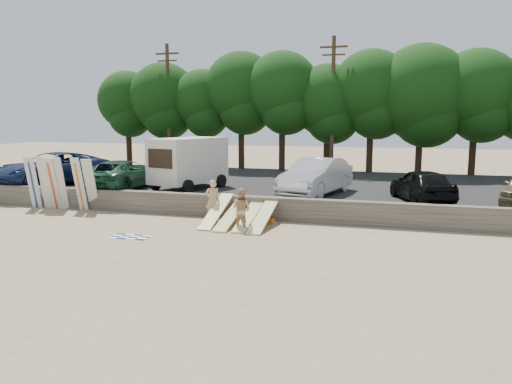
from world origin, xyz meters
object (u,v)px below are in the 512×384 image
car_1 (123,174)px  cooler (262,221)px  car_0 (52,168)px  car_2 (316,177)px  beachgoer_a (213,200)px  car_3 (422,185)px  beachgoer_b (241,209)px  box_trailer (189,160)px

car_1 → cooler: 9.50m
car_0 → car_2: bearing=23.4°
beachgoer_a → cooler: (2.33, -0.32, -0.73)m
beachgoer_a → cooler: size_ratio=4.67×
car_3 → beachgoer_b: bearing=15.1°
car_2 → beachgoer_b: 5.89m
car_0 → beachgoer_a: car_0 is taller
beachgoer_b → cooler: bearing=-100.5°
box_trailer → beachgoer_a: size_ratio=2.60×
car_1 → car_2: 10.16m
car_0 → beachgoer_a: size_ratio=3.63×
car_2 → car_0: bearing=-165.3°
box_trailer → car_0: bearing=-159.7°
cooler → beachgoer_b: bearing=-116.4°
car_1 → beachgoer_a: size_ratio=3.06×
car_0 → beachgoer_a: bearing=3.5°
box_trailer → car_1: (-3.36, -0.95, -0.74)m
car_0 → car_2: car_0 is taller
box_trailer → car_2: bearing=15.1°
box_trailer → car_3: box_trailer is taller
car_3 → cooler: (-6.30, -3.77, -1.28)m
car_0 → car_3: car_0 is taller
car_0 → car_3: 19.73m
beachgoer_a → cooler: bearing=140.8°
beachgoer_b → cooler: (0.55, 1.09, -0.68)m
car_1 → car_2: bearing=-178.1°
car_1 → car_0: bearing=-7.5°
box_trailer → car_2: (6.77, -0.16, -0.61)m
car_0 → cooler: 14.09m
beachgoer_b → car_2: bearing=-93.6°
car_1 → cooler: (8.69, -3.61, -1.30)m
beachgoer_b → car_3: bearing=-128.2°
beachgoer_a → beachgoer_b: bearing=110.1°
car_3 → cooler: size_ratio=11.42×
box_trailer → car_3: (11.63, -0.79, -0.76)m
car_3 → car_1: bearing=-19.6°
car_1 → cooler: size_ratio=14.31×
car_0 → car_1: 4.76m
car_0 → car_2: 14.88m
car_1 → cooler: bearing=154.9°
car_3 → box_trailer: bearing=-24.1°
car_0 → beachgoer_b: 13.87m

